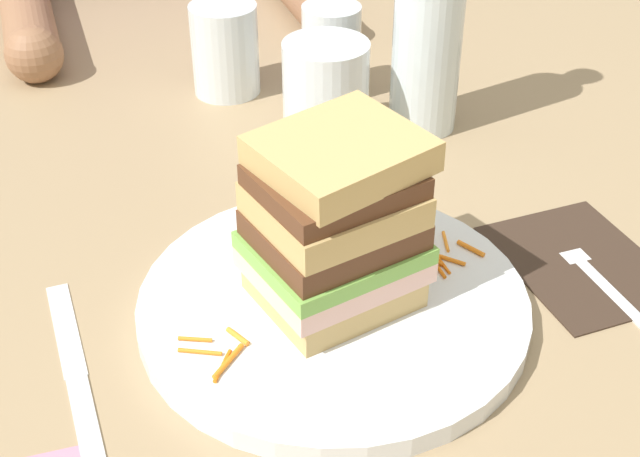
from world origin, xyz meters
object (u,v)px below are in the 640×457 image
(sandwich, at_px, (335,225))
(main_plate, at_px, (333,305))
(knife, at_px, (77,378))
(empty_tumbler_1, at_px, (228,49))
(empty_tumbler_0, at_px, (331,51))
(water_bottle, at_px, (430,3))
(fork, at_px, (598,275))
(juice_glass, at_px, (326,100))
(napkin_dark, at_px, (581,262))

(sandwich, bearing_deg, main_plate, -143.81)
(main_plate, height_order, knife, main_plate)
(main_plate, height_order, empty_tumbler_1, empty_tumbler_1)
(sandwich, relative_size, empty_tumbler_0, 1.38)
(main_plate, relative_size, empty_tumbler_1, 2.98)
(sandwich, distance_m, empty_tumbler_1, 0.38)
(main_plate, bearing_deg, empty_tumbler_0, 70.90)
(water_bottle, height_order, empty_tumbler_0, water_bottle)
(empty_tumbler_1, bearing_deg, main_plate, -92.60)
(knife, bearing_deg, fork, -2.88)
(fork, xyz_separation_m, juice_glass, (-0.13, 0.27, 0.04))
(juice_glass, distance_m, empty_tumbler_1, 0.15)
(knife, relative_size, water_bottle, 0.71)
(juice_glass, height_order, empty_tumbler_1, juice_glass)
(empty_tumbler_0, height_order, empty_tumbler_1, same)
(sandwich, xyz_separation_m, water_bottle, (0.18, 0.24, 0.05))
(napkin_dark, height_order, knife, same)
(napkin_dark, xyz_separation_m, juice_glass, (-0.13, 0.25, 0.04))
(fork, height_order, empty_tumbler_0, empty_tumbler_0)
(sandwich, distance_m, fork, 0.22)
(knife, bearing_deg, water_bottle, 34.65)
(empty_tumbler_0, bearing_deg, napkin_dark, -75.91)
(sandwich, distance_m, juice_glass, 0.26)
(fork, xyz_separation_m, empty_tumbler_1, (-0.19, 0.41, 0.04))
(water_bottle, bearing_deg, sandwich, -126.38)
(main_plate, bearing_deg, empty_tumbler_1, 87.40)
(juice_glass, distance_m, water_bottle, 0.13)
(water_bottle, distance_m, empty_tumbler_0, 0.14)
(water_bottle, xyz_separation_m, empty_tumbler_0, (-0.06, 0.10, -0.08))
(empty_tumbler_0, relative_size, empty_tumbler_1, 1.01)
(empty_tumbler_0, xyz_separation_m, empty_tumbler_1, (-0.10, 0.04, -0.00))
(main_plate, height_order, water_bottle, water_bottle)
(main_plate, height_order, sandwich, sandwich)
(napkin_dark, bearing_deg, empty_tumbler_1, 115.86)
(fork, bearing_deg, knife, 177.12)
(fork, relative_size, knife, 0.83)
(main_plate, xyz_separation_m, fork, (0.21, -0.03, -0.00))
(empty_tumbler_0, bearing_deg, juice_glass, -112.22)
(main_plate, xyz_separation_m, sandwich, (0.00, 0.00, 0.07))
(sandwich, height_order, empty_tumbler_0, sandwich)
(knife, bearing_deg, empty_tumbler_0, 49.06)
(fork, bearing_deg, empty_tumbler_1, 114.70)
(water_bottle, bearing_deg, napkin_dark, -84.14)
(fork, height_order, knife, fork)
(main_plate, xyz_separation_m, juice_glass, (0.08, 0.25, 0.04))
(sandwich, distance_m, knife, 0.20)
(main_plate, relative_size, fork, 1.71)
(napkin_dark, relative_size, empty_tumbler_0, 1.50)
(knife, distance_m, empty_tumbler_1, 0.44)
(main_plate, bearing_deg, knife, -177.20)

